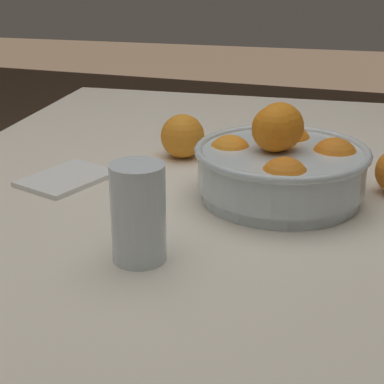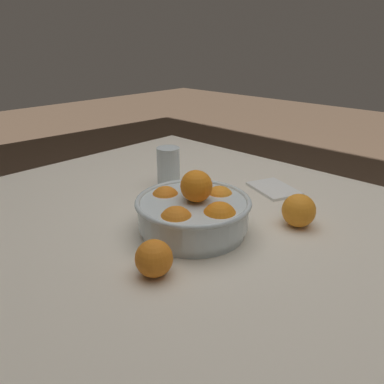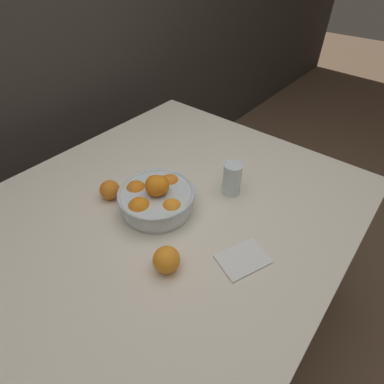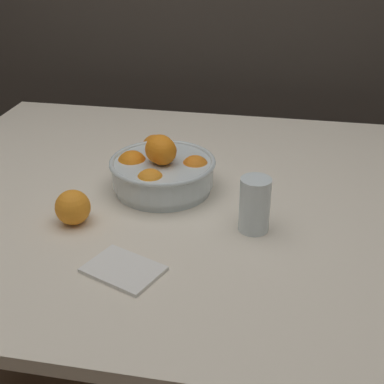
# 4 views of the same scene
# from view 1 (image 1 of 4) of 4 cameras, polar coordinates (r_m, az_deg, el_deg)

# --- Properties ---
(dining_table) EXTENTS (1.38, 1.19, 0.71)m
(dining_table) POSITION_cam_1_polar(r_m,az_deg,el_deg) (1.00, 6.82, -3.94)
(dining_table) COLOR beige
(dining_table) RESTS_ON ground_plane
(fruit_bowl) EXTENTS (0.26, 0.26, 0.15)m
(fruit_bowl) POSITION_cam_1_polar(r_m,az_deg,el_deg) (0.98, 7.96, 2.36)
(fruit_bowl) COLOR silver
(fruit_bowl) RESTS_ON dining_table
(juice_glass) EXTENTS (0.07, 0.07, 0.12)m
(juice_glass) POSITION_cam_1_polar(r_m,az_deg,el_deg) (0.78, -4.77, -2.38)
(juice_glass) COLOR #F4A314
(juice_glass) RESTS_ON dining_table
(orange_loose_front) EXTENTS (0.08, 0.08, 0.08)m
(orange_loose_front) POSITION_cam_1_polar(r_m,az_deg,el_deg) (1.16, -0.85, 4.98)
(orange_loose_front) COLOR orange
(orange_loose_front) RESTS_ON dining_table
(napkin) EXTENTS (0.17, 0.15, 0.01)m
(napkin) POSITION_cam_1_polar(r_m,az_deg,el_deg) (1.08, -11.08, 1.20)
(napkin) COLOR white
(napkin) RESTS_ON dining_table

